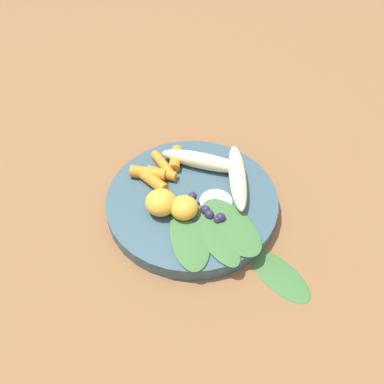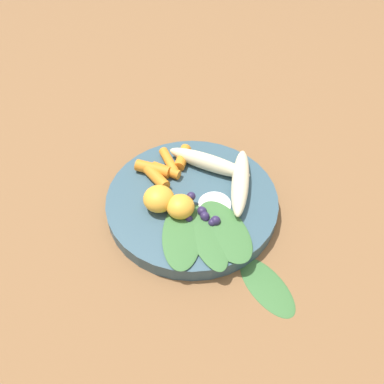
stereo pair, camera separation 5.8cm
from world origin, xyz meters
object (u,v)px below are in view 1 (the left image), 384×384
Objects in this scene: bowl at (192,202)px; banana_peeled_right at (237,176)px; banana_peeled_left at (203,161)px; kale_leaf_stray at (280,275)px; orange_segment_near at (184,208)px.

banana_peeled_right reaches higher than bowl.
banana_peeled_left reaches higher than bowl.
kale_leaf_stray is (0.22, -0.01, -0.04)m from banana_peeled_left.
banana_peeled_right is at bearing 157.55° from kale_leaf_stray.
kale_leaf_stray is at bearing -162.97° from banana_peeled_right.
bowl is 0.17m from kale_leaf_stray.
orange_segment_near is at bearing -49.04° from bowl.
banana_peeled_right is 1.40× the size of kale_leaf_stray.
orange_segment_near reaches higher than bowl.
orange_segment_near reaches higher than banana_peeled_right.
banana_peeled_right is 0.11m from orange_segment_near.
orange_segment_near is 0.41× the size of kale_leaf_stray.
orange_segment_near is 0.16m from kale_leaf_stray.
banana_peeled_left is 1.00× the size of banana_peeled_right.
banana_peeled_right is (0.01, 0.08, 0.03)m from bowl.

